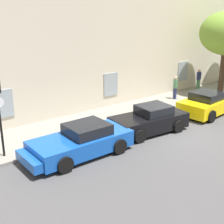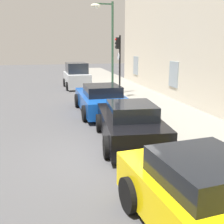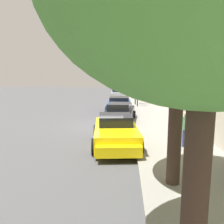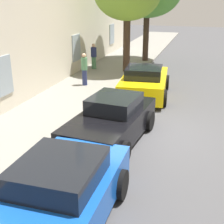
# 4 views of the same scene
# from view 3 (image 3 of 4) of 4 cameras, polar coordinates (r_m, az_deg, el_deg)

# --- Properties ---
(ground_plane) EXTENTS (80.00, 80.00, 0.00)m
(ground_plane) POSITION_cam_3_polar(r_m,az_deg,el_deg) (15.56, -1.85, -3.36)
(ground_plane) COLOR #444447
(sidewalk) EXTENTS (60.00, 3.73, 0.14)m
(sidewalk) POSITION_cam_3_polar(r_m,az_deg,el_deg) (15.66, 11.93, -3.22)
(sidewalk) COLOR gray
(sidewalk) RESTS_ON ground
(sportscar_red_lead) EXTENTS (5.04, 2.28, 1.41)m
(sportscar_red_lead) POSITION_cam_3_polar(r_m,az_deg,el_deg) (20.77, 1.80, 1.73)
(sportscar_red_lead) COLOR #144CB2
(sportscar_red_lead) RESTS_ON ground
(sportscar_yellow_flank) EXTENTS (4.68, 2.37, 1.43)m
(sportscar_yellow_flank) POSITION_cam_3_polar(r_m,az_deg,el_deg) (16.45, 1.94, -0.42)
(sportscar_yellow_flank) COLOR black
(sportscar_yellow_flank) RESTS_ON ground
(sportscar_white_middle) EXTENTS (4.75, 2.52, 1.45)m
(sportscar_white_middle) POSITION_cam_3_polar(r_m,az_deg,el_deg) (11.16, 0.94, -5.22)
(sportscar_white_middle) COLOR yellow
(sportscar_white_middle) RESTS_ON ground
(hatchback_parked) EXTENTS (3.58, 2.00, 1.95)m
(hatchback_parked) POSITION_cam_3_polar(r_m,az_deg,el_deg) (28.66, 1.61, 4.44)
(hatchback_parked) COLOR #B2B7BC
(hatchback_parked) RESTS_ON ground
(tree_far_end) EXTENTS (3.80, 3.80, 6.02)m
(tree_far_end) POSITION_cam_3_polar(r_m,az_deg,el_deg) (7.08, 16.20, 17.99)
(tree_far_end) COLOR #38281E
(tree_far_end) RESTS_ON sidewalk
(traffic_light) EXTENTS (0.44, 0.36, 3.69)m
(traffic_light) POSITION_cam_3_polar(r_m,az_deg,el_deg) (23.38, 6.15, 7.56)
(traffic_light) COLOR black
(traffic_light) RESTS_ON sidewalk
(street_lamp) EXTENTS (0.44, 1.42, 5.70)m
(street_lamp) POSITION_cam_3_polar(r_m,az_deg,el_deg) (24.56, 4.87, 11.00)
(street_lamp) COLOR #2D5138
(street_lamp) RESTS_ON sidewalk
(pedestrian_strolling) EXTENTS (0.38, 0.38, 1.63)m
(pedestrian_strolling) POSITION_cam_3_polar(r_m,az_deg,el_deg) (11.11, 17.54, -3.93)
(pedestrian_strolling) COLOR navy
(pedestrian_strolling) RESTS_ON sidewalk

